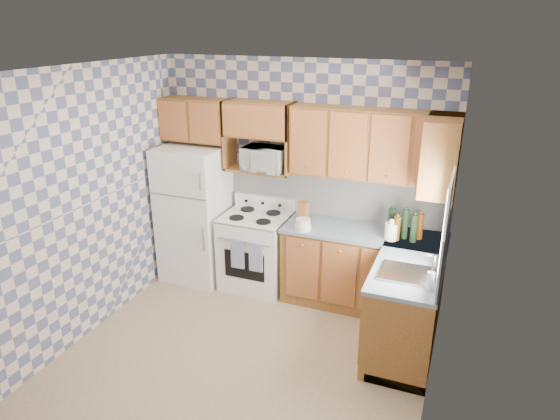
# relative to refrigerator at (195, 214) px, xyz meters

# --- Properties ---
(floor) EXTENTS (3.40, 3.40, 0.00)m
(floor) POSITION_rel_refrigerator_xyz_m (1.27, -1.25, -0.84)
(floor) COLOR #8C7255
(floor) RESTS_ON ground
(back_wall) EXTENTS (3.40, 0.02, 2.70)m
(back_wall) POSITION_rel_refrigerator_xyz_m (1.27, 0.35, 0.51)
(back_wall) COLOR slate
(back_wall) RESTS_ON ground
(right_wall) EXTENTS (0.02, 3.20, 2.70)m
(right_wall) POSITION_rel_refrigerator_xyz_m (2.97, -1.25, 0.51)
(right_wall) COLOR slate
(right_wall) RESTS_ON ground
(backsplash_back) EXTENTS (2.60, 0.02, 0.56)m
(backsplash_back) POSITION_rel_refrigerator_xyz_m (1.68, 0.34, 0.36)
(backsplash_back) COLOR silver
(backsplash_back) RESTS_ON back_wall
(backsplash_right) EXTENTS (0.02, 1.60, 0.56)m
(backsplash_right) POSITION_rel_refrigerator_xyz_m (2.96, -0.45, 0.36)
(backsplash_right) COLOR silver
(backsplash_right) RESTS_ON right_wall
(refrigerator) EXTENTS (0.75, 0.70, 1.68)m
(refrigerator) POSITION_rel_refrigerator_xyz_m (0.00, 0.00, 0.00)
(refrigerator) COLOR white
(refrigerator) RESTS_ON floor
(stove_body) EXTENTS (0.76, 0.65, 0.90)m
(stove_body) POSITION_rel_refrigerator_xyz_m (0.80, 0.03, -0.39)
(stove_body) COLOR white
(stove_body) RESTS_ON floor
(cooktop) EXTENTS (0.76, 0.65, 0.02)m
(cooktop) POSITION_rel_refrigerator_xyz_m (0.80, 0.03, 0.07)
(cooktop) COLOR silver
(cooktop) RESTS_ON stove_body
(backguard) EXTENTS (0.76, 0.08, 0.17)m
(backguard) POSITION_rel_refrigerator_xyz_m (0.80, 0.30, 0.16)
(backguard) COLOR white
(backguard) RESTS_ON cooktop
(dish_towel_left) EXTENTS (0.16, 0.02, 0.34)m
(dish_towel_left) POSITION_rel_refrigerator_xyz_m (0.73, -0.32, -0.28)
(dish_towel_left) COLOR navy
(dish_towel_left) RESTS_ON stove_body
(dish_towel_right) EXTENTS (0.16, 0.02, 0.34)m
(dish_towel_right) POSITION_rel_refrigerator_xyz_m (0.96, -0.32, -0.28)
(dish_towel_right) COLOR navy
(dish_towel_right) RESTS_ON stove_body
(base_cabinets_back) EXTENTS (1.75, 0.60, 0.88)m
(base_cabinets_back) POSITION_rel_refrigerator_xyz_m (2.10, 0.05, -0.40)
(base_cabinets_back) COLOR brown
(base_cabinets_back) RESTS_ON floor
(base_cabinets_right) EXTENTS (0.60, 1.60, 0.88)m
(base_cabinets_right) POSITION_rel_refrigerator_xyz_m (2.67, -0.45, -0.40)
(base_cabinets_right) COLOR brown
(base_cabinets_right) RESTS_ON floor
(countertop_back) EXTENTS (1.77, 0.63, 0.04)m
(countertop_back) POSITION_rel_refrigerator_xyz_m (2.10, 0.05, 0.06)
(countertop_back) COLOR slate
(countertop_back) RESTS_ON base_cabinets_back
(countertop_right) EXTENTS (0.63, 1.60, 0.04)m
(countertop_right) POSITION_rel_refrigerator_xyz_m (2.67, -0.45, 0.06)
(countertop_right) COLOR slate
(countertop_right) RESTS_ON base_cabinets_right
(upper_cabinets_back) EXTENTS (1.75, 0.33, 0.74)m
(upper_cabinets_back) POSITION_rel_refrigerator_xyz_m (2.10, 0.19, 1.01)
(upper_cabinets_back) COLOR brown
(upper_cabinets_back) RESTS_ON back_wall
(upper_cabinets_fridge) EXTENTS (0.82, 0.33, 0.50)m
(upper_cabinets_fridge) POSITION_rel_refrigerator_xyz_m (-0.02, 0.19, 1.13)
(upper_cabinets_fridge) COLOR brown
(upper_cabinets_fridge) RESTS_ON back_wall
(upper_cabinets_right) EXTENTS (0.33, 0.70, 0.74)m
(upper_cabinets_right) POSITION_rel_refrigerator_xyz_m (2.81, 0.00, 1.01)
(upper_cabinets_right) COLOR brown
(upper_cabinets_right) RESTS_ON right_wall
(microwave_shelf) EXTENTS (0.80, 0.33, 0.03)m
(microwave_shelf) POSITION_rel_refrigerator_xyz_m (0.80, 0.19, 0.60)
(microwave_shelf) COLOR brown
(microwave_shelf) RESTS_ON back_wall
(microwave) EXTENTS (0.51, 0.36, 0.27)m
(microwave) POSITION_rel_refrigerator_xyz_m (0.88, 0.14, 0.75)
(microwave) COLOR white
(microwave) RESTS_ON microwave_shelf
(sink) EXTENTS (0.48, 0.40, 0.03)m
(sink) POSITION_rel_refrigerator_xyz_m (2.67, -0.80, 0.09)
(sink) COLOR #B7B7BC
(sink) RESTS_ON countertop_right
(window) EXTENTS (0.02, 0.66, 0.86)m
(window) POSITION_rel_refrigerator_xyz_m (2.96, -0.80, 0.61)
(window) COLOR white
(window) RESTS_ON right_wall
(bottle_0) EXTENTS (0.07, 0.07, 0.32)m
(bottle_0) POSITION_rel_refrigerator_xyz_m (2.53, 0.01, 0.24)
(bottle_0) COLOR black
(bottle_0) RESTS_ON countertop_back
(bottle_1) EXTENTS (0.07, 0.07, 0.30)m
(bottle_1) POSITION_rel_refrigerator_xyz_m (2.63, -0.05, 0.23)
(bottle_1) COLOR black
(bottle_1) RESTS_ON countertop_back
(bottle_2) EXTENTS (0.07, 0.07, 0.28)m
(bottle_2) POSITION_rel_refrigerator_xyz_m (2.68, 0.05, 0.22)
(bottle_2) COLOR #5E2F0C
(bottle_2) RESTS_ON countertop_back
(bottle_3) EXTENTS (0.07, 0.07, 0.26)m
(bottle_3) POSITION_rel_refrigerator_xyz_m (2.46, -0.07, 0.21)
(bottle_3) COLOR #5E2F0C
(bottle_3) RESTS_ON countertop_back
(bottle_4) EXTENTS (0.07, 0.07, 0.29)m
(bottle_4) POSITION_rel_refrigerator_xyz_m (2.38, 0.07, 0.22)
(bottle_4) COLOR black
(bottle_4) RESTS_ON countertop_back
(knife_block) EXTENTS (0.11, 0.11, 0.22)m
(knife_block) POSITION_rel_refrigerator_xyz_m (1.38, 0.09, 0.19)
(knife_block) COLOR brown
(knife_block) RESTS_ON countertop_back
(electric_kettle) EXTENTS (0.14, 0.14, 0.18)m
(electric_kettle) POSITION_rel_refrigerator_xyz_m (2.41, -0.07, 0.17)
(electric_kettle) COLOR white
(electric_kettle) RESTS_ON countertop_back
(food_containers) EXTENTS (0.18, 0.18, 0.12)m
(food_containers) POSITION_rel_refrigerator_xyz_m (1.46, -0.16, 0.14)
(food_containers) COLOR silver
(food_containers) RESTS_ON countertop_back
(soap_bottle) EXTENTS (0.06, 0.06, 0.17)m
(soap_bottle) POSITION_rel_refrigerator_xyz_m (2.89, -1.02, 0.17)
(soap_bottle) COLOR silver
(soap_bottle) RESTS_ON countertop_right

